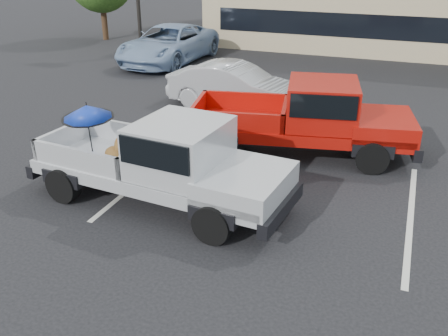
% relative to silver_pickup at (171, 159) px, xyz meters
% --- Properties ---
extents(ground, '(90.00, 90.00, 0.00)m').
position_rel_silver_pickup_xyz_m(ground, '(1.77, -0.78, -1.05)').
color(ground, black).
rests_on(ground, ground).
extents(stripe_left, '(0.12, 5.00, 0.01)m').
position_rel_silver_pickup_xyz_m(stripe_left, '(-1.23, 1.22, -1.05)').
color(stripe_left, silver).
rests_on(stripe_left, ground).
extents(stripe_right, '(0.12, 5.00, 0.01)m').
position_rel_silver_pickup_xyz_m(stripe_right, '(4.77, 1.22, -1.05)').
color(stripe_right, silver).
rests_on(stripe_right, ground).
extents(silver_pickup, '(5.85, 2.53, 2.06)m').
position_rel_silver_pickup_xyz_m(silver_pickup, '(0.00, 0.00, 0.00)').
color(silver_pickup, black).
rests_on(silver_pickup, ground).
extents(red_pickup, '(6.18, 3.14, 1.94)m').
position_rel_silver_pickup_xyz_m(red_pickup, '(2.20, 3.80, 0.01)').
color(red_pickup, black).
rests_on(red_pickup, ground).
extents(silver_sedan, '(4.64, 2.05, 1.48)m').
position_rel_silver_pickup_xyz_m(silver_sedan, '(-1.04, 6.83, -0.31)').
color(silver_sedan, '#AFB2B7').
rests_on(silver_sedan, ground).
extents(blue_suv, '(3.00, 6.08, 1.66)m').
position_rel_silver_pickup_xyz_m(blue_suv, '(-6.22, 12.26, -0.22)').
color(blue_suv, '#819CC1').
rests_on(blue_suv, ground).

